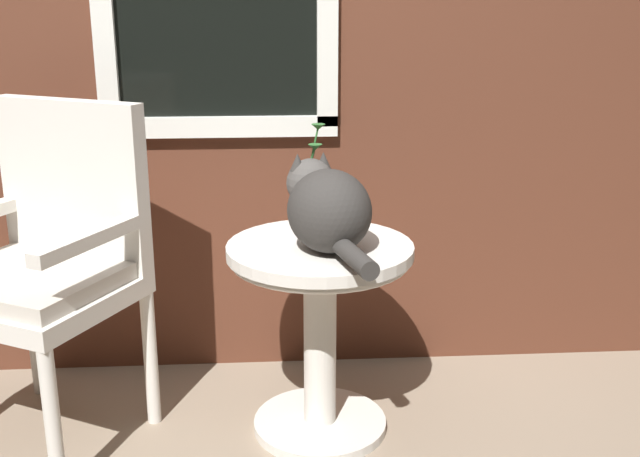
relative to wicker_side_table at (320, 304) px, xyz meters
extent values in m
cube|color=#562D1E|center=(-0.22, 0.50, 0.87)|extent=(4.00, 0.04, 2.60)
cube|color=silver|center=(-0.31, 0.46, 0.47)|extent=(0.81, 0.03, 0.07)
cylinder|color=silver|center=(0.00, 0.00, -0.42)|extent=(0.43, 0.43, 0.03)
cylinder|color=silver|center=(0.00, 0.00, -0.12)|extent=(0.10, 0.10, 0.56)
cylinder|color=silver|center=(0.00, 0.00, 0.17)|extent=(0.56, 0.56, 0.03)
torus|color=silver|center=(0.00, 0.00, 0.15)|extent=(0.54, 0.54, 0.02)
cylinder|color=silver|center=(-0.74, -0.31, -0.20)|extent=(0.04, 0.04, 0.45)
cylinder|color=silver|center=(-0.97, 0.30, -0.20)|extent=(0.04, 0.04, 0.45)
cylinder|color=silver|center=(-0.54, 0.08, -0.20)|extent=(0.04, 0.04, 0.45)
cube|color=silver|center=(-0.86, -0.01, 0.05)|extent=(0.69, 0.67, 0.06)
cube|color=beige|center=(-0.86, -0.01, 0.11)|extent=(0.64, 0.62, 0.05)
cube|color=silver|center=(-0.76, 0.18, 0.34)|extent=(0.50, 0.30, 0.53)
cube|color=silver|center=(-0.64, -0.12, 0.26)|extent=(0.25, 0.42, 0.04)
ellipsoid|color=#33302D|center=(0.02, -0.06, 0.31)|extent=(0.30, 0.33, 0.24)
sphere|color=#494643|center=(-0.02, 0.11, 0.35)|extent=(0.15, 0.15, 0.15)
cone|color=#33302D|center=(0.02, 0.12, 0.42)|extent=(0.05, 0.05, 0.05)
cone|color=#33302D|center=(-0.06, 0.10, 0.42)|extent=(0.05, 0.05, 0.05)
cylinder|color=#33302D|center=(0.07, -0.25, 0.24)|extent=(0.11, 0.26, 0.05)
cylinder|color=#99999E|center=(-0.02, 0.17, 0.20)|extent=(0.07, 0.07, 0.01)
ellipsoid|color=#99999E|center=(-0.02, 0.17, 0.26)|extent=(0.12, 0.12, 0.12)
cylinder|color=#99999E|center=(-0.02, 0.17, 0.35)|extent=(0.07, 0.07, 0.07)
torus|color=#99999E|center=(-0.02, 0.17, 0.38)|extent=(0.09, 0.09, 0.01)
cylinder|color=#2D662D|center=(-0.01, 0.15, 0.42)|extent=(0.02, 0.04, 0.08)
cone|color=#2D662D|center=(-0.01, 0.14, 0.46)|extent=(0.04, 0.04, 0.02)
cylinder|color=#2D662D|center=(-0.01, 0.17, 0.45)|extent=(0.04, 0.01, 0.14)
cone|color=#2D662D|center=(0.01, 0.18, 0.52)|extent=(0.04, 0.04, 0.02)
camera|label=1|loc=(-0.15, -2.19, 0.91)|focal=43.34mm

